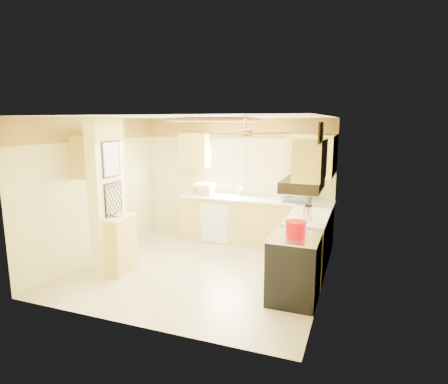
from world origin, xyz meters
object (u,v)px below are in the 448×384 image
at_px(bowl, 117,214).
at_px(kettle, 308,213).
at_px(microwave, 297,195).
at_px(stove, 294,268).
at_px(dutch_oven, 296,228).

xyz_separation_m(bowl, kettle, (2.90, 0.82, 0.09)).
height_order(microwave, bowl, microwave).
height_order(stove, microwave, microwave).
distance_m(stove, kettle, 1.01).
height_order(stove, kettle, kettle).
relative_size(stove, microwave, 1.86).
xyz_separation_m(bowl, dutch_oven, (2.84, 0.05, 0.05)).
relative_size(microwave, dutch_oven, 1.67).
bearing_deg(stove, bowl, -179.97).
distance_m(stove, microwave, 2.23).
distance_m(dutch_oven, kettle, 0.78).
height_order(stove, dutch_oven, dutch_oven).
distance_m(stove, bowl, 2.89).
relative_size(dutch_oven, kettle, 1.20).
height_order(bowl, kettle, kettle).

